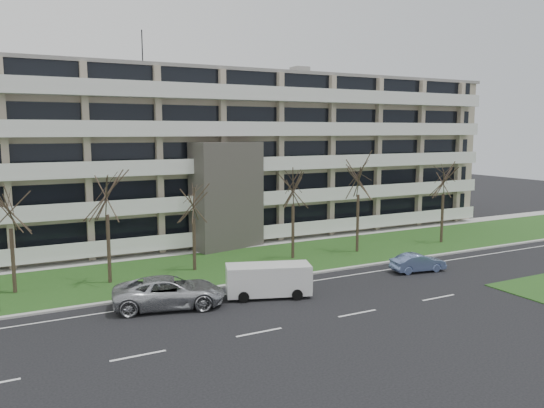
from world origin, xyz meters
TOP-DOWN VIEW (x-y plane):
  - ground at (0.00, 0.00)m, footprint 160.00×160.00m
  - grass_verge at (0.00, 13.00)m, footprint 90.00×10.00m
  - curb at (0.00, 8.00)m, footprint 90.00×0.35m
  - sidewalk at (0.00, 18.50)m, footprint 90.00×2.00m
  - lane_edge_line at (0.00, 6.50)m, footprint 90.00×0.12m
  - apartment_building at (-0.01, 25.32)m, footprint 60.50×15.10m
  - silver_pickup at (-8.83, 5.81)m, footprint 6.78×4.34m
  - blue_sedan at (9.07, 5.12)m, footprint 4.09×1.95m
  - white_van at (-2.91, 4.90)m, footprint 5.39×3.40m
  - tree_1 at (-16.56, 12.69)m, footprint 3.62×3.62m
  - tree_2 at (-10.94, 12.22)m, footprint 4.07×4.07m
  - tree_3 at (-4.94, 12.70)m, footprint 3.36×3.36m
  - tree_4 at (3.07, 12.56)m, footprint 3.82×3.82m
  - tree_5 at (8.91, 12.09)m, footprint 4.26×4.26m
  - tree_6 at (17.79, 11.59)m, footprint 3.93×3.93m

SIDE VIEW (x-z plane):
  - ground at x=0.00m, z-range 0.00..0.00m
  - lane_edge_line at x=0.00m, z-range 0.00..0.01m
  - grass_verge at x=0.00m, z-range 0.00..0.06m
  - sidewalk at x=0.00m, z-range 0.00..0.08m
  - curb at x=0.00m, z-range 0.00..0.12m
  - blue_sedan at x=9.07m, z-range 0.00..1.29m
  - silver_pickup at x=-8.83m, z-range 0.00..1.74m
  - white_van at x=-2.91m, z-range 0.19..2.16m
  - tree_3 at x=-4.94m, z-range 1.86..8.57m
  - tree_1 at x=-16.56m, z-range 2.01..9.25m
  - tree_4 at x=3.07m, z-range 2.12..9.75m
  - tree_6 at x=17.79m, z-range 2.18..10.04m
  - tree_2 at x=-10.94m, z-range 2.26..10.41m
  - tree_5 at x=8.91m, z-range 2.37..10.88m
  - apartment_building at x=-0.01m, z-range -1.76..16.99m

